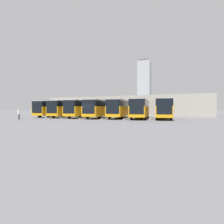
{
  "coord_description": "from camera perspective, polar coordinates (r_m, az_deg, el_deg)",
  "views": [
    {
      "loc": [
        -14.51,
        25.17,
        1.69
      ],
      "look_at": [
        -2.31,
        -5.89,
        1.14
      ],
      "focal_mm": 28.0,
      "sensor_mm": 36.0,
      "label": 1
    }
  ],
  "objects": [
    {
      "name": "ground_plane",
      "position": [
        29.1,
        -8.51,
        -2.4
      ],
      "size": [
        600.0,
        600.0,
        0.0
      ],
      "primitive_type": "plane",
      "color": "#5B5B60"
    },
    {
      "name": "bus_1",
      "position": [
        31.78,
        9.25,
        1.24
      ],
      "size": [
        3.81,
        12.02,
        3.35
      ],
      "rotation": [
        0.0,
        0.0,
        0.12
      ],
      "color": "orange",
      "rests_on": "ground_plane"
    },
    {
      "name": "office_tower",
      "position": [
        250.66,
        10.53,
        8.45
      ],
      "size": [
        16.76,
        16.76,
        70.18
      ],
      "color": "#ADB2B7",
      "rests_on": "ground_plane"
    },
    {
      "name": "bus_2",
      "position": [
        33.06,
        2.72,
        1.24
      ],
      "size": [
        3.81,
        12.02,
        3.35
      ],
      "rotation": [
        0.0,
        0.0,
        0.12
      ],
      "color": "orange",
      "rests_on": "ground_plane"
    },
    {
      "name": "bus_5",
      "position": [
        38.28,
        -14.2,
        1.17
      ],
      "size": [
        3.81,
        12.02,
        3.35
      ],
      "rotation": [
        0.0,
        0.0,
        0.12
      ],
      "color": "orange",
      "rests_on": "ground_plane"
    },
    {
      "name": "bus_4",
      "position": [
        35.85,
        -9.46,
        1.2
      ],
      "size": [
        3.81,
        12.02,
        3.35
      ],
      "rotation": [
        0.0,
        0.0,
        0.12
      ],
      "color": "orange",
      "rests_on": "ground_plane"
    },
    {
      "name": "curb_divider_5",
      "position": [
        38.11,
        -18.11,
        -1.54
      ],
      "size": [
        0.99,
        6.51,
        0.15
      ],
      "primitive_type": "cube",
      "rotation": [
        0.0,
        0.0,
        0.12
      ],
      "color": "#9E9E99",
      "rests_on": "ground_plane"
    },
    {
      "name": "curb_divider_4",
      "position": [
        35.48,
        -13.61,
        -1.7
      ],
      "size": [
        0.99,
        6.51,
        0.15
      ],
      "primitive_type": "cube",
      "rotation": [
        0.0,
        0.0,
        0.12
      ],
      "color": "#9E9E99",
      "rests_on": "ground_plane"
    },
    {
      "name": "curb_divider_1",
      "position": [
        30.61,
        4.97,
        -2.09
      ],
      "size": [
        0.99,
        6.51,
        0.15
      ],
      "primitive_type": "cube",
      "rotation": [
        0.0,
        0.0,
        0.12
      ],
      "color": "#9E9E99",
      "rests_on": "ground_plane"
    },
    {
      "name": "bus_6",
      "position": [
        41.03,
        -18.25,
        1.14
      ],
      "size": [
        3.81,
        12.02,
        3.35
      ],
      "rotation": [
        0.0,
        0.0,
        0.12
      ],
      "color": "orange",
      "rests_on": "ground_plane"
    },
    {
      "name": "station_building",
      "position": [
        50.14,
        4.62,
        1.92
      ],
      "size": [
        42.98,
        15.92,
        5.04
      ],
      "color": "#A8A399",
      "rests_on": "ground_plane"
    },
    {
      "name": "pedestrian",
      "position": [
        32.34,
        -28.1,
        -0.43
      ],
      "size": [
        0.57,
        0.57,
        1.82
      ],
      "rotation": [
        0.0,
        0.0,
        5.5
      ],
      "color": "#38384C",
      "rests_on": "ground_plane"
    },
    {
      "name": "curb_divider_3",
      "position": [
        33.25,
        -8.26,
        -1.85
      ],
      "size": [
        0.99,
        6.51,
        0.15
      ],
      "primitive_type": "cube",
      "rotation": [
        0.0,
        0.0,
        0.12
      ],
      "color": "#9E9E99",
      "rests_on": "ground_plane"
    },
    {
      "name": "bus_3",
      "position": [
        33.86,
        -3.93,
        1.23
      ],
      "size": [
        3.81,
        12.02,
        3.35
      ],
      "rotation": [
        0.0,
        0.0,
        0.12
      ],
      "color": "orange",
      "rests_on": "ground_plane"
    },
    {
      "name": "bus_0",
      "position": [
        31.72,
        16.36,
        1.21
      ],
      "size": [
        3.81,
        12.02,
        3.35
      ],
      "rotation": [
        0.0,
        0.0,
        0.12
      ],
      "color": "orange",
      "rests_on": "ground_plane"
    },
    {
      "name": "curb_divider_0",
      "position": [
        30.27,
        12.36,
        -2.14
      ],
      "size": [
        0.99,
        6.51,
        0.15
      ],
      "primitive_type": "cube",
      "rotation": [
        0.0,
        0.0,
        0.12
      ],
      "color": "#9E9E99",
      "rests_on": "ground_plane"
    },
    {
      "name": "curb_divider_2",
      "position": [
        32.16,
        -1.58,
        -1.94
      ],
      "size": [
        0.99,
        6.51,
        0.15
      ],
      "primitive_type": "cube",
      "rotation": [
        0.0,
        0.0,
        0.12
      ],
      "color": "#9E9E99",
      "rests_on": "ground_plane"
    }
  ]
}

